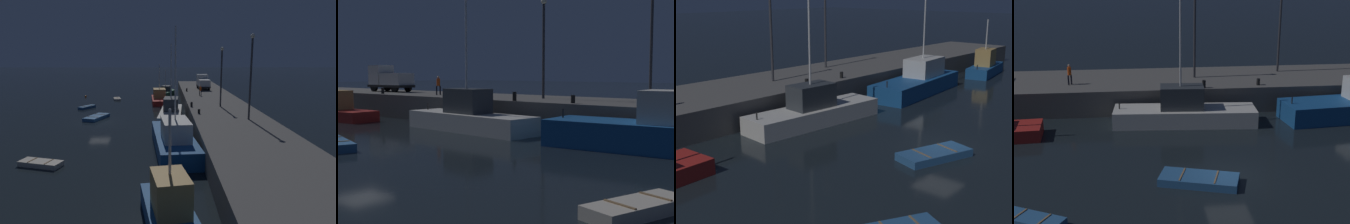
% 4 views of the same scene
% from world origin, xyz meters
% --- Properties ---
extents(ground_plane, '(320.00, 320.00, 0.00)m').
position_xyz_m(ground_plane, '(0.00, 0.00, 0.00)').
color(ground_plane, black).
extents(pier_quay, '(71.86, 8.04, 2.01)m').
position_xyz_m(pier_quay, '(0.00, 15.48, 1.00)').
color(pier_quay, '#5B5956').
rests_on(pier_quay, ground).
extents(fishing_boat_blue, '(11.53, 4.40, 10.83)m').
position_xyz_m(fishing_boat_blue, '(11.84, 9.30, 1.07)').
color(fishing_boat_blue, '#195193').
rests_on(fishing_boat_blue, ground).
extents(fishing_boat_white, '(10.46, 3.42, 9.84)m').
position_xyz_m(fishing_boat_white, '(-1.51, 9.22, 0.93)').
color(fishing_boat_white, silver).
rests_on(fishing_boat_white, ground).
extents(dinghy_orange_near, '(2.08, 3.57, 0.44)m').
position_xyz_m(dinghy_orange_near, '(15.55, -1.14, 0.20)').
color(dinghy_orange_near, beige).
rests_on(dinghy_orange_near, ground).
extents(lamp_post_west, '(0.44, 0.44, 7.40)m').
position_xyz_m(lamp_post_west, '(0.07, 15.46, 6.37)').
color(lamp_post_west, '#38383D').
rests_on(lamp_post_west, pier_quay).
extents(lamp_post_east, '(0.44, 0.44, 8.49)m').
position_xyz_m(lamp_post_east, '(7.78, 17.02, 6.93)').
color(lamp_post_east, '#38383D').
rests_on(lamp_post_east, pier_quay).
extents(utility_truck, '(5.28, 2.13, 2.67)m').
position_xyz_m(utility_truck, '(-19.30, 15.54, 3.29)').
color(utility_truck, black).
rests_on(utility_truck, pier_quay).
extents(dockworker, '(0.42, 0.42, 1.64)m').
position_xyz_m(dockworker, '(-10.12, 14.03, 2.94)').
color(dockworker, black).
rests_on(dockworker, pier_quay).
extents(bollard_west, '(0.28, 0.28, 0.52)m').
position_xyz_m(bollard_west, '(4.76, 12.27, 2.27)').
color(bollard_west, black).
rests_on(bollard_west, pier_quay).
extents(bollard_central, '(0.28, 0.28, 0.55)m').
position_xyz_m(bollard_central, '(-15.73, 12.23, 2.28)').
color(bollard_central, black).
rests_on(bollard_central, pier_quay).
extents(bollard_east, '(0.28, 0.28, 0.62)m').
position_xyz_m(bollard_east, '(0.32, 11.80, 2.32)').
color(bollard_east, black).
rests_on(bollard_east, pier_quay).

